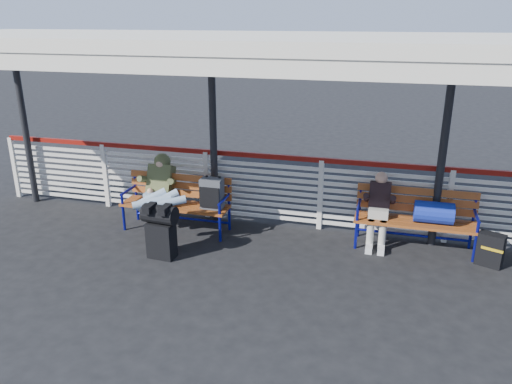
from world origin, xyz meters
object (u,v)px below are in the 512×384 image
(bench_right, at_px, (424,213))
(bench_left, at_px, (190,196))
(luggage_stack, at_px, (161,229))
(traveler_man, at_px, (159,195))
(companion_person, at_px, (379,209))
(suitcase_side, at_px, (490,250))

(bench_right, bearing_deg, bench_left, -175.41)
(luggage_stack, height_order, bench_right, bench_right)
(luggage_stack, distance_m, traveler_man, 0.81)
(bench_right, distance_m, companion_person, 0.67)
(traveler_man, relative_size, suitcase_side, 3.35)
(traveler_man, bearing_deg, suitcase_side, 3.76)
(suitcase_side, bearing_deg, companion_person, -167.72)
(suitcase_side, bearing_deg, bench_right, -175.48)
(luggage_stack, bearing_deg, suitcase_side, 16.73)
(luggage_stack, distance_m, bench_right, 3.95)
(bench_left, xyz_separation_m, suitcase_side, (4.61, -0.01, -0.36))
(luggage_stack, xyz_separation_m, bench_left, (0.03, 1.03, 0.16))
(companion_person, bearing_deg, suitcase_side, -10.54)
(luggage_stack, bearing_deg, companion_person, 27.71)
(traveler_man, bearing_deg, luggage_stack, -63.30)
(bench_left, xyz_separation_m, companion_person, (3.01, 0.29, -0.01))
(companion_person, bearing_deg, traveler_man, -169.55)
(traveler_man, height_order, companion_person, traveler_man)
(bench_right, height_order, traveler_man, traveler_man)
(bench_right, xyz_separation_m, suitcase_side, (0.93, -0.31, -0.35))
(luggage_stack, xyz_separation_m, bench_right, (3.72, 1.32, 0.14))
(suitcase_side, bearing_deg, bench_left, -157.33)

